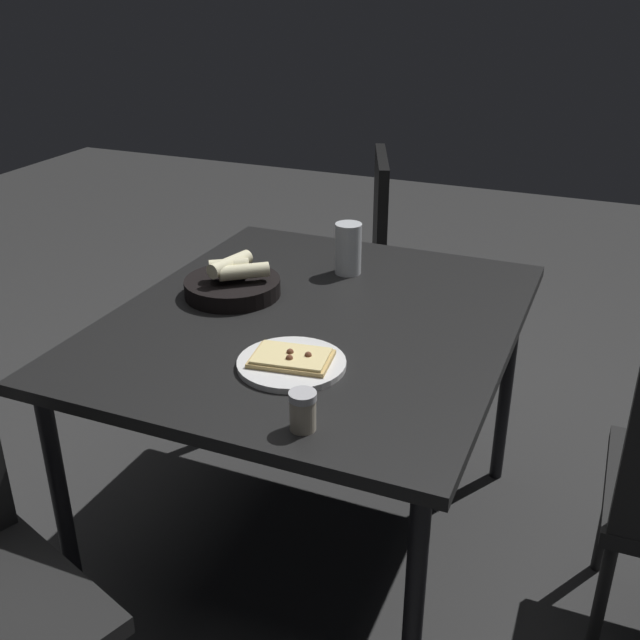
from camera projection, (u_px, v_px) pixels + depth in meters
name	position (u px, v px, depth m)	size (l,w,h in m)	color
ground	(315.00, 540.00, 2.21)	(8.00, 8.00, 0.00)	#2C2C2C
dining_table	(315.00, 336.00, 1.92)	(1.15, 0.98, 0.73)	black
pizza_plate	(292.00, 362.00, 1.65)	(0.24, 0.24, 0.04)	silver
bread_basket	(233.00, 284.00, 2.00)	(0.26, 0.26, 0.11)	black
beer_glass	(348.00, 251.00, 2.13)	(0.08, 0.08, 0.15)	silver
pepper_shaker	(303.00, 413.00, 1.42)	(0.05, 0.05, 0.08)	#BFB299
chair_far	(349.00, 261.00, 2.85)	(0.57, 0.57, 0.91)	#2B2B2B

